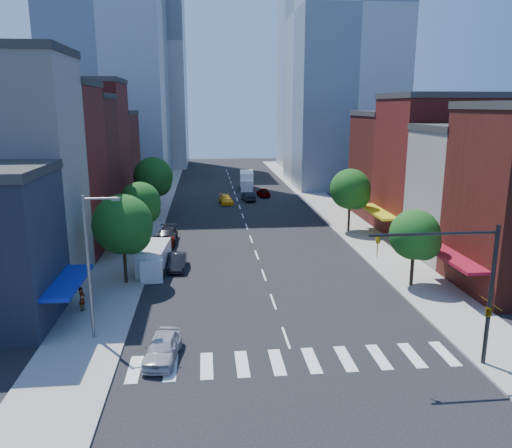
{
  "coord_description": "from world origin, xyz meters",
  "views": [
    {
      "loc": [
        -4.82,
        -28.58,
        14.26
      ],
      "look_at": [
        -0.87,
        10.18,
        5.0
      ],
      "focal_mm": 35.0,
      "sensor_mm": 36.0,
      "label": 1
    }
  ],
  "objects": [
    {
      "name": "sidewalk_left",
      "position": [
        -12.5,
        40.0,
        0.07
      ],
      "size": [
        5.0,
        120.0,
        0.15
      ],
      "primitive_type": "cube",
      "color": "gray",
      "rests_on": "ground"
    },
    {
      "name": "bldg_left_5",
      "position": [
        -21.0,
        47.0,
        6.5
      ],
      "size": [
        12.0,
        10.0,
        13.0
      ],
      "primitive_type": "cube",
      "color": "#4B1A12",
      "rests_on": "ground"
    },
    {
      "name": "parked_car_rear",
      "position": [
        -9.04,
        23.69,
        0.74
      ],
      "size": [
        2.09,
        5.13,
        1.49
      ],
      "primitive_type": "imported",
      "rotation": [
        0.0,
        0.0,
        -0.0
      ],
      "color": "black",
      "rests_on": "ground"
    },
    {
      "name": "traffic_car_far",
      "position": [
        4.41,
        50.03,
        0.7
      ],
      "size": [
        2.07,
        4.26,
        1.4
      ],
      "primitive_type": "imported",
      "rotation": [
        0.0,
        0.0,
        3.24
      ],
      "color": "#999999",
      "rests_on": "ground"
    },
    {
      "name": "parked_car_front",
      "position": [
        -7.5,
        -2.0,
        0.74
      ],
      "size": [
        2.29,
        4.54,
        1.48
      ],
      "primitive_type": "imported",
      "rotation": [
        0.0,
        0.0,
        -0.13
      ],
      "color": "#AFAFB4",
      "rests_on": "ground"
    },
    {
      "name": "bldg_right_1",
      "position": [
        21.0,
        15.0,
        6.0
      ],
      "size": [
        12.0,
        8.0,
        12.0
      ],
      "primitive_type": "cube",
      "color": "beige",
      "rests_on": "ground"
    },
    {
      "name": "crosswalk",
      "position": [
        0.0,
        -3.0,
        0.01
      ],
      "size": [
        19.0,
        3.0,
        0.01
      ],
      "primitive_type": "cube",
      "color": "silver",
      "rests_on": "ground"
    },
    {
      "name": "bldg_right_3",
      "position": [
        21.0,
        34.0,
        6.5
      ],
      "size": [
        12.0,
        10.0,
        13.0
      ],
      "primitive_type": "cube",
      "color": "#4B1A12",
      "rests_on": "ground"
    },
    {
      "name": "tree_right_near",
      "position": [
        11.65,
        7.92,
        4.19
      ],
      "size": [
        4.0,
        4.0,
        6.2
      ],
      "color": "black",
      "rests_on": "sidewalk_right"
    },
    {
      "name": "ground",
      "position": [
        0.0,
        0.0,
        0.0
      ],
      "size": [
        220.0,
        220.0,
        0.0
      ],
      "primitive_type": "plane",
      "color": "black",
      "rests_on": "ground"
    },
    {
      "name": "bldg_left_3",
      "position": [
        -21.0,
        29.0,
        7.5
      ],
      "size": [
        12.0,
        8.0,
        15.0
      ],
      "primitive_type": "cube",
      "color": "#4B1A12",
      "rests_on": "ground"
    },
    {
      "name": "sidewalk_right",
      "position": [
        12.5,
        40.0,
        0.07
      ],
      "size": [
        5.0,
        120.0,
        0.15
      ],
      "primitive_type": "cube",
      "color": "gray",
      "rests_on": "ground"
    },
    {
      "name": "box_truck",
      "position": [
        2.33,
        57.68,
        1.42
      ],
      "size": [
        2.74,
        7.61,
        3.01
      ],
      "rotation": [
        0.0,
        0.0,
        -0.07
      ],
      "color": "white",
      "rests_on": "ground"
    },
    {
      "name": "bldg_right_2",
      "position": [
        21.0,
        24.0,
        7.5
      ],
      "size": [
        12.0,
        10.0,
        15.0
      ],
      "primitive_type": "cube",
      "color": "maroon",
      "rests_on": "ground"
    },
    {
      "name": "tower_ne",
      "position": [
        20.0,
        62.0,
        30.0
      ],
      "size": [
        18.0,
        20.0,
        60.0
      ],
      "primitive_type": "cube",
      "color": "#9EA5AD",
      "rests_on": "ground"
    },
    {
      "name": "traffic_car_oncoming",
      "position": [
        1.66,
        46.58,
        0.7
      ],
      "size": [
        2.02,
        4.42,
        1.4
      ],
      "primitive_type": "imported",
      "rotation": [
        0.0,
        0.0,
        3.27
      ],
      "color": "black",
      "rests_on": "ground"
    },
    {
      "name": "bldg_left_2",
      "position": [
        -21.0,
        20.5,
        8.0
      ],
      "size": [
        12.0,
        9.0,
        16.0
      ],
      "primitive_type": "cube",
      "color": "maroon",
      "rests_on": "ground"
    },
    {
      "name": "tower_far_w",
      "position": [
        -18.0,
        95.0,
        28.0
      ],
      "size": [
        18.0,
        18.0,
        56.0
      ],
      "primitive_type": "cube",
      "color": "#9EA5AD",
      "rests_on": "ground"
    },
    {
      "name": "pedestrian_near",
      "position": [
        -13.68,
        5.43,
        1.01
      ],
      "size": [
        0.51,
        0.69,
        1.73
      ],
      "primitive_type": "imported",
      "rotation": [
        0.0,
        0.0,
        1.4
      ],
      "color": "#999999",
      "rests_on": "sidewalk_left"
    },
    {
      "name": "tree_left_near",
      "position": [
        -11.35,
        10.92,
        4.87
      ],
      "size": [
        4.8,
        4.8,
        7.3
      ],
      "color": "black",
      "rests_on": "sidewalk_left"
    },
    {
      "name": "tree_right_far",
      "position": [
        11.65,
        25.92,
        4.86
      ],
      "size": [
        4.6,
        4.6,
        7.2
      ],
      "color": "black",
      "rests_on": "sidewalk_right"
    },
    {
      "name": "tree_left_mid",
      "position": [
        -11.35,
        21.92,
        4.53
      ],
      "size": [
        4.2,
        4.2,
        6.65
      ],
      "color": "black",
      "rests_on": "sidewalk_left"
    },
    {
      "name": "parked_car_third",
      "position": [
        -9.5,
        19.56,
        0.77
      ],
      "size": [
        2.75,
        5.63,
        1.54
      ],
      "primitive_type": "imported",
      "rotation": [
        0.0,
        0.0,
        -0.04
      ],
      "color": "#999999",
      "rests_on": "ground"
    },
    {
      "name": "traffic_signal",
      "position": [
        9.94,
        -4.5,
        4.16
      ],
      "size": [
        7.24,
        2.24,
        8.0
      ],
      "color": "black",
      "rests_on": "sidewalk_right"
    },
    {
      "name": "bldg_left_4",
      "position": [
        -21.0,
        37.5,
        8.5
      ],
      "size": [
        12.0,
        9.0,
        17.0
      ],
      "primitive_type": "cube",
      "color": "maroon",
      "rests_on": "ground"
    },
    {
      "name": "parked_car_second",
      "position": [
        -7.5,
        14.46,
        0.69
      ],
      "size": [
        1.54,
        4.21,
        1.38
      ],
      "primitive_type": "imported",
      "rotation": [
        0.0,
        0.0,
        -0.02
      ],
      "color": "black",
      "rests_on": "ground"
    },
    {
      "name": "taxi",
      "position": [
        -1.88,
        44.59,
        0.64
      ],
      "size": [
        2.28,
        4.58,
        1.28
      ],
      "primitive_type": "imported",
      "rotation": [
        0.0,
        0.0,
        0.11
      ],
      "color": "#FFB60D",
      "rests_on": "ground"
    },
    {
      "name": "streetlight",
      "position": [
        -11.81,
        1.0,
        5.28
      ],
      "size": [
        2.25,
        0.25,
        9.0
      ],
      "color": "slate",
      "rests_on": "sidewalk_left"
    },
    {
      "name": "cargo_van_far",
      "position": [
        -9.49,
        12.91,
        0.96
      ],
      "size": [
        2.01,
        4.6,
        1.93
      ],
      "rotation": [
        0.0,
        0.0,
        0.04
      ],
      "color": "silver",
      "rests_on": "ground"
    },
    {
      "name": "tree_left_far",
      "position": [
        -11.35,
        35.92,
        5.2
      ],
      "size": [
        5.0,
        5.0,
        7.75
      ],
      "color": "black",
      "rests_on": "sidewalk_left"
    },
    {
      "name": "pedestrian_far",
      "position": [
        -10.5,
        15.97,
        1.12
      ],
      "size": [
        0.9,
        1.07,
        1.95
      ],
      "primitive_type": "imported",
      "rotation": [
        0.0,
        0.0,
        -1.38
      ],
      "color": "#999999",
      "rests_on": "sidewalk_left"
    },
    {
      "name": "cargo_van_near",
      "position": [
        -9.51,
        14.05,
        1.17
      ],
      "size": [
        2.68,
        5.71,
        2.36
      ],
      "rotation": [
        0.0,
        0.0,
        -0.08
      ],
      "color": "silver",
      "rests_on": "ground"
    }
  ]
}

